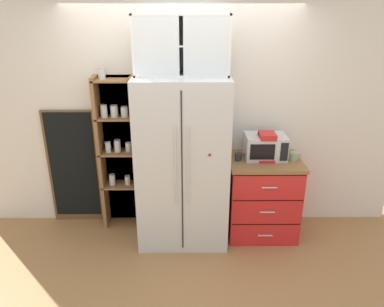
% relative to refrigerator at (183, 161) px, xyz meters
% --- Properties ---
extents(ground_plane, '(10.69, 10.69, 0.00)m').
position_rel_refrigerator_xyz_m(ground_plane, '(-0.00, 0.01, -0.92)').
color(ground_plane, '#9E7042').
extents(wall_back_cream, '(4.99, 0.10, 2.55)m').
position_rel_refrigerator_xyz_m(wall_back_cream, '(-0.00, 0.41, 0.36)').
color(wall_back_cream, silver).
rests_on(wall_back_cream, ground).
extents(refrigerator, '(0.96, 0.74, 1.84)m').
position_rel_refrigerator_xyz_m(refrigerator, '(0.00, 0.00, 0.00)').
color(refrigerator, silver).
rests_on(refrigerator, ground).
extents(pantry_shelf_column, '(0.48, 0.28, 1.88)m').
position_rel_refrigerator_xyz_m(pantry_shelf_column, '(-0.74, 0.30, 0.02)').
color(pantry_shelf_column, brown).
rests_on(pantry_shelf_column, ground).
extents(counter_cabinet, '(0.79, 0.63, 0.92)m').
position_rel_refrigerator_xyz_m(counter_cabinet, '(0.90, 0.06, -0.46)').
color(counter_cabinet, red).
rests_on(counter_cabinet, ground).
extents(microwave, '(0.44, 0.33, 0.26)m').
position_rel_refrigerator_xyz_m(microwave, '(0.90, 0.11, 0.13)').
color(microwave, silver).
rests_on(microwave, counter_cabinet).
extents(coffee_maker, '(0.17, 0.20, 0.31)m').
position_rel_refrigerator_xyz_m(coffee_maker, '(0.90, 0.06, 0.15)').
color(coffee_maker, red).
rests_on(coffee_maker, counter_cabinet).
extents(mug_charcoal, '(0.11, 0.07, 0.08)m').
position_rel_refrigerator_xyz_m(mug_charcoal, '(0.60, 0.04, 0.04)').
color(mug_charcoal, '#2D2D33').
rests_on(mug_charcoal, counter_cabinet).
extents(mug_sage, '(0.12, 0.09, 0.09)m').
position_rel_refrigerator_xyz_m(mug_sage, '(1.20, 0.03, 0.05)').
color(mug_sage, '#8CA37F').
rests_on(mug_sage, counter_cabinet).
extents(bottle_clear, '(0.06, 0.06, 0.27)m').
position_rel_refrigerator_xyz_m(bottle_clear, '(0.90, 0.14, 0.12)').
color(bottle_clear, silver).
rests_on(bottle_clear, counter_cabinet).
extents(bottle_green, '(0.06, 0.06, 0.28)m').
position_rel_refrigerator_xyz_m(bottle_green, '(0.90, 0.06, 0.12)').
color(bottle_green, '#285B33').
rests_on(bottle_green, counter_cabinet).
extents(upper_cabinet, '(0.92, 0.32, 0.57)m').
position_rel_refrigerator_xyz_m(upper_cabinet, '(-0.00, 0.05, 1.20)').
color(upper_cabinet, silver).
rests_on(upper_cabinet, refrigerator).
extents(chalkboard_menu, '(0.60, 0.04, 1.40)m').
position_rel_refrigerator_xyz_m(chalkboard_menu, '(-1.29, 0.33, -0.22)').
color(chalkboard_menu, brown).
rests_on(chalkboard_menu, ground).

